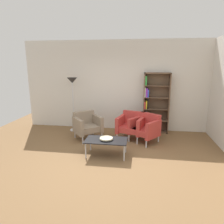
{
  "coord_description": "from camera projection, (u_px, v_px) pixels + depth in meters",
  "views": [
    {
      "loc": [
        0.69,
        -4.18,
        2.17
      ],
      "look_at": [
        -0.04,
        0.84,
        0.95
      ],
      "focal_mm": 32.46,
      "sensor_mm": 36.0,
      "label": 1
    }
  ],
  "objects": [
    {
      "name": "plaster_back_panel",
      "position": [
        120.0,
        86.0,
        6.65
      ],
      "size": [
        6.4,
        0.12,
        2.9
      ],
      "primitive_type": "cube",
      "color": "silver",
      "rests_on": "ground_plane"
    },
    {
      "name": "bookshelf_tall",
      "position": [
        154.0,
        103.0,
        6.42
      ],
      "size": [
        0.8,
        0.3,
        1.9
      ],
      "color": "brown",
      "rests_on": "ground_plane"
    },
    {
      "name": "decorative_bowl",
      "position": [
        106.0,
        138.0,
        4.82
      ],
      "size": [
        0.32,
        0.32,
        0.05
      ],
      "color": "beige",
      "rests_on": "coffee_table_low"
    },
    {
      "name": "armchair_spare_guest",
      "position": [
        131.0,
        125.0,
        5.93
      ],
      "size": [
        0.86,
        0.82,
        0.78
      ],
      "rotation": [
        0.0,
        0.0,
        -0.27
      ],
      "color": "#B73833",
      "rests_on": "ground_plane"
    },
    {
      "name": "coffee_table_low",
      "position": [
        106.0,
        141.0,
        4.83
      ],
      "size": [
        1.0,
        0.56,
        0.4
      ],
      "color": "black",
      "rests_on": "ground_plane"
    },
    {
      "name": "armchair_near_window",
      "position": [
        145.0,
        127.0,
        5.7
      ],
      "size": [
        0.95,
        0.94,
        0.78
      ],
      "rotation": [
        0.0,
        0.0,
        -0.65
      ],
      "color": "#B73833",
      "rests_on": "ground_plane"
    },
    {
      "name": "floor_lamp_torchiere",
      "position": [
        72.0,
        87.0,
        6.42
      ],
      "size": [
        0.32,
        0.32,
        1.74
      ],
      "color": "silver",
      "rests_on": "ground_plane"
    },
    {
      "name": "armchair_corner_red",
      "position": [
        87.0,
        125.0,
        5.95
      ],
      "size": [
        0.95,
        0.94,
        0.78
      ],
      "rotation": [
        0.0,
        0.0,
        0.7
      ],
      "color": "gray",
      "rests_on": "ground_plane"
    },
    {
      "name": "ground_plane",
      "position": [
        108.0,
        161.0,
        4.63
      ],
      "size": [
        8.32,
        8.32,
        0.0
      ],
      "primitive_type": "plane",
      "color": "brown"
    }
  ]
}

